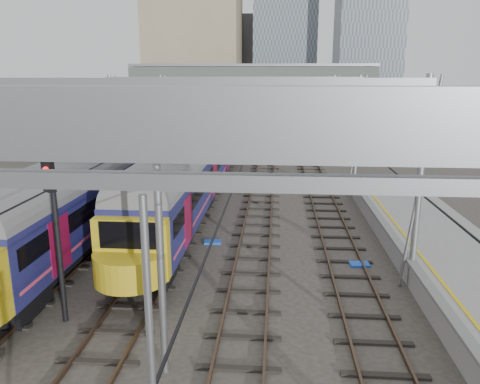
{
  "coord_description": "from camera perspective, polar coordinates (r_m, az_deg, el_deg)",
  "views": [
    {
      "loc": [
        2.94,
        -9.13,
        7.91
      ],
      "look_at": [
        1.21,
        12.96,
        2.4
      ],
      "focal_mm": 35.0,
      "sensor_mm": 36.0,
      "label": 1
    }
  ],
  "objects": [
    {
      "name": "tracks",
      "position": [
        25.56,
        -2.36,
        -4.03
      ],
      "size": [
        14.4,
        80.0,
        0.22
      ],
      "color": "#4C3828",
      "rests_on": "ground"
    },
    {
      "name": "overhead_line",
      "position": [
        30.79,
        -1.03,
        11.46
      ],
      "size": [
        16.8,
        80.0,
        8.0
      ],
      "color": "gray",
      "rests_on": "ground"
    },
    {
      "name": "retaining_wall",
      "position": [
        61.19,
        3.07,
        10.59
      ],
      "size": [
        28.0,
        2.75,
        9.0
      ],
      "color": "black",
      "rests_on": "ground"
    },
    {
      "name": "overbridge",
      "position": [
        55.22,
        1.46,
        13.29
      ],
      "size": [
        28.0,
        3.0,
        9.25
      ],
      "color": "gray",
      "rests_on": "ground"
    },
    {
      "name": "city_skyline",
      "position": [
        80.14,
        4.58,
        20.5
      ],
      "size": [
        37.5,
        27.5,
        60.0
      ],
      "color": "tan",
      "rests_on": "ground"
    },
    {
      "name": "train_main",
      "position": [
        46.66,
        -1.65,
        7.22
      ],
      "size": [
        2.72,
        62.84,
        4.7
      ],
      "color": "black",
      "rests_on": "ground"
    },
    {
      "name": "train_second",
      "position": [
        36.32,
        -9.87,
        5.05
      ],
      "size": [
        2.68,
        46.48,
        4.65
      ],
      "color": "black",
      "rests_on": "ground"
    },
    {
      "name": "signal_near_left",
      "position": [
        15.81,
        -21.59,
        -3.68
      ],
      "size": [
        0.43,
        0.49,
        5.45
      ],
      "rotation": [
        0.0,
        0.0,
        -0.4
      ],
      "color": "black",
      "rests_on": "ground"
    },
    {
      "name": "equip_cover_b",
      "position": [
        22.95,
        -3.38,
        -6.1
      ],
      "size": [
        0.86,
        0.65,
        0.09
      ],
      "primitive_type": "cube",
      "rotation": [
        0.0,
        0.0,
        0.11
      ],
      "color": "blue",
      "rests_on": "ground"
    },
    {
      "name": "equip_cover_c",
      "position": [
        20.97,
        14.34,
        -8.52
      ],
      "size": [
        0.87,
        0.66,
        0.1
      ],
      "primitive_type": "cube",
      "rotation": [
        0.0,
        0.0,
        0.1
      ],
      "color": "blue",
      "rests_on": "ground"
    }
  ]
}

